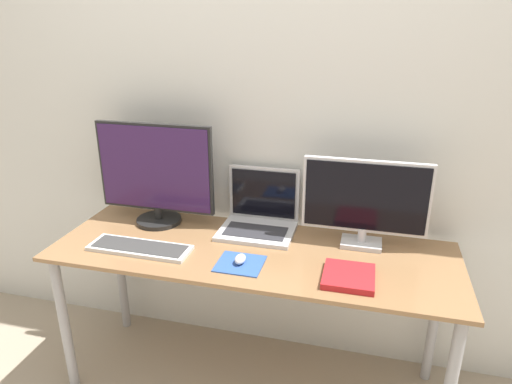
{
  "coord_description": "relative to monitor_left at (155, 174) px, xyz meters",
  "views": [
    {
      "loc": [
        0.44,
        -1.35,
        1.61
      ],
      "look_at": [
        -0.01,
        0.38,
        0.93
      ],
      "focal_mm": 32.0,
      "sensor_mm": 36.0,
      "label": 1
    }
  ],
  "objects": [
    {
      "name": "book",
      "position": [
        0.91,
        -0.29,
        -0.23
      ],
      "size": [
        0.19,
        0.2,
        0.02
      ],
      "color": "red",
      "rests_on": "desk"
    },
    {
      "name": "keyboard",
      "position": [
        0.05,
        -0.28,
        -0.23
      ],
      "size": [
        0.44,
        0.14,
        0.02
      ],
      "color": "silver",
      "rests_on": "desk"
    },
    {
      "name": "monitor_left",
      "position": [
        0.0,
        0.0,
        0.0
      ],
      "size": [
        0.55,
        0.21,
        0.48
      ],
      "color": "black",
      "rests_on": "desk"
    },
    {
      "name": "wall_back",
      "position": [
        0.5,
        0.2,
        0.31
      ],
      "size": [
        7.0,
        0.05,
        2.5
      ],
      "color": "silver",
      "rests_on": "ground_plane"
    },
    {
      "name": "monitor_right",
      "position": [
        0.94,
        0.0,
        -0.03
      ],
      "size": [
        0.52,
        0.12,
        0.38
      ],
      "color": "silver",
      "rests_on": "desk"
    },
    {
      "name": "mousepad",
      "position": [
        0.49,
        -0.29,
        -0.24
      ],
      "size": [
        0.18,
        0.17,
        0.0
      ],
      "color": "#2D519E",
      "rests_on": "desk"
    },
    {
      "name": "desk",
      "position": [
        0.5,
        -0.16,
        -0.33
      ],
      "size": [
        1.69,
        0.58,
        0.7
      ],
      "color": "olive",
      "rests_on": "ground_plane"
    },
    {
      "name": "mouse",
      "position": [
        0.49,
        -0.29,
        -0.22
      ],
      "size": [
        0.04,
        0.07,
        0.03
      ],
      "color": "silver",
      "rests_on": "mousepad"
    },
    {
      "name": "laptop",
      "position": [
        0.48,
        0.05,
        -0.17
      ],
      "size": [
        0.33,
        0.27,
        0.27
      ],
      "color": "silver",
      "rests_on": "desk"
    }
  ]
}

